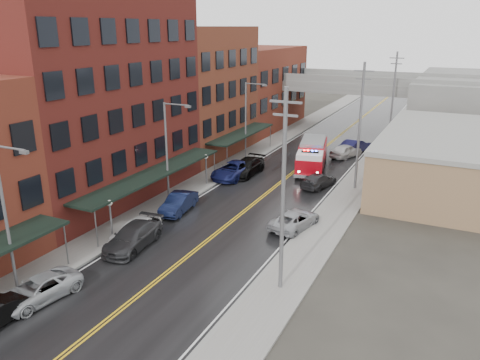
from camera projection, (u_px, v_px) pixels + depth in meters
The scene contains 31 objects.
road at pixel (266, 194), 43.85m from camera, with size 11.00×160.00×0.02m, color black.
sidewalk_left at pixel (199, 183), 46.84m from camera, with size 3.00×160.00×0.15m, color slate.
sidewalk_right at pixel (343, 206), 40.83m from camera, with size 3.00×160.00×0.15m, color slate.
curb_left at pixel (213, 185), 46.16m from camera, with size 0.30×160.00×0.15m, color gray.
curb_right at pixel (325, 203), 41.51m from camera, with size 0.30×160.00×0.15m, color gray.
brick_building_b at pixel (95, 99), 40.53m from camera, with size 9.00×20.00×18.00m, color #521715.
brick_building_c at pixel (198, 92), 55.98m from camera, with size 9.00×15.00×15.00m, color brown.
brick_building_far at pixel (257, 88), 71.43m from camera, with size 9.00×20.00×12.00m, color maroon.
tan_building at pixel (460, 163), 45.04m from camera, with size 14.00×22.00×5.00m, color #8B684B.
awning_1 at pixel (154, 174), 40.02m from camera, with size 2.60×18.00×3.09m.
awning_2 at pixel (242, 134), 55.00m from camera, with size 2.60×13.00×3.09m.
globe_lamp_1 at pixel (110, 211), 33.79m from camera, with size 0.44×0.44×3.12m.
globe_lamp_2 at pixel (206, 162), 45.77m from camera, with size 0.44×0.44×3.12m.
street_lamp_0 at pixel (7, 211), 26.11m from camera, with size 2.64×0.22×9.00m.
street_lamp_1 at pixel (169, 147), 39.80m from camera, with size 2.64×0.22×9.00m.
street_lamp_2 at pixel (248, 116), 53.49m from camera, with size 2.64×0.22×9.00m.
utility_pole_0 at pixel (283, 190), 26.08m from camera, with size 1.80×0.24×12.00m.
utility_pole_1 at pixel (360, 125), 43.20m from camera, with size 1.80×0.24×12.00m.
utility_pole_2 at pixel (393, 97), 60.32m from camera, with size 1.80×0.24×12.00m.
overpass at pixel (350, 90), 69.38m from camera, with size 40.00×10.00×7.50m.
fire_truck at pixel (312, 155), 50.70m from camera, with size 4.93×9.07×3.17m.
parked_car_left_2 at pixel (38, 290), 26.67m from camera, with size 2.27×4.93×1.37m, color #A0A4A8.
parked_car_left_3 at pixel (133, 237), 33.11m from camera, with size 2.27×5.59×1.62m, color #28292B.
parked_car_left_4 at pixel (136, 229), 34.55m from camera, with size 1.79×4.45×1.52m, color white.
parked_car_left_5 at pixel (179, 203), 39.51m from camera, with size 1.65×4.74×1.56m, color black.
parked_car_left_6 at pixel (233, 170), 48.40m from camera, with size 2.74×5.93×1.65m, color #151B52.
parked_car_left_7 at pixel (246, 167), 49.46m from camera, with size 2.33×5.73×1.66m, color black.
parked_car_right_0 at pixel (295, 220), 36.32m from camera, with size 2.30×4.98×1.38m, color #95989C.
parked_car_right_1 at pixel (319, 180), 45.66m from camera, with size 1.90×4.66×1.35m, color #29292C.
parked_car_right_2 at pixel (346, 151), 55.99m from camera, with size 1.92×4.76×1.62m, color #BBBBBB.
parked_car_right_3 at pixel (355, 146), 58.13m from camera, with size 1.78×5.09×1.68m, color black.
Camera 1 is at (15.70, -8.22, 14.97)m, focal length 35.00 mm.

